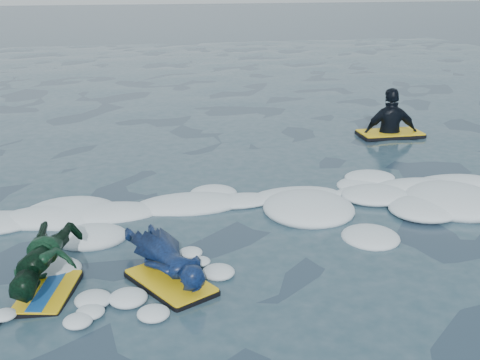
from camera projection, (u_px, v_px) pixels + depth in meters
name	position (u px, v px, depth m)	size (l,w,h in m)	color
ground	(162.00, 263.00, 6.23)	(120.00, 120.00, 0.00)	#172C39
foam_band	(153.00, 225.00, 7.18)	(12.00, 3.10, 0.30)	white
prone_woman_unit	(168.00, 259.00, 5.90)	(0.92, 1.53, 0.36)	black
prone_child_unit	(47.00, 263.00, 5.67)	(0.89, 1.35, 0.49)	black
waiting_rider_unit	(390.00, 135.00, 11.12)	(1.18, 0.67, 1.75)	black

